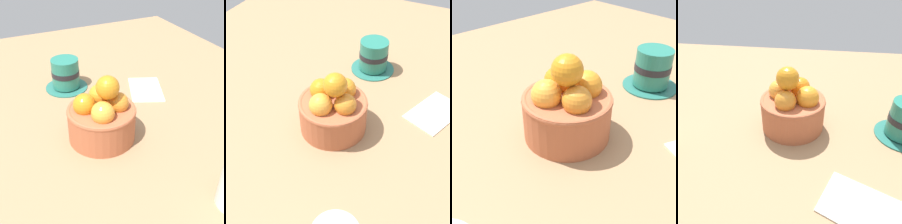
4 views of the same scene
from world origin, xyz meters
The scene contains 3 objects.
ground_plane centered at (0.00, 0.00, -1.99)cm, with size 141.15×116.61×3.99cm, color #997551.
terracotta_bowl centered at (-0.02, -0.03, 5.25)cm, with size 14.17×14.17×14.67cm.
folded_napkin centered at (13.67, -18.85, 0.30)cm, with size 12.91×8.26×0.60cm, color white.
Camera 4 is at (5.21, -37.47, 29.43)cm, focal length 32.73 mm.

